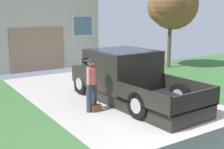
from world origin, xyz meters
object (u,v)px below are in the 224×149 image
at_px(person_with_hat, 91,81).
at_px(handbag, 96,108).
at_px(house_with_garage, 6,19).
at_px(front_yard_tree, 171,5).
at_px(wheeled_trash_bin, 127,59).
at_px(pickup_truck, 126,78).

relative_size(person_with_hat, handbag, 4.34).
bearing_deg(house_with_garage, front_yard_tree, -36.06).
height_order(house_with_garage, wheeled_trash_bin, house_with_garage).
distance_m(front_yard_tree, wheeled_trash_bin, 3.78).
height_order(person_with_hat, handbag, person_with_hat).
xyz_separation_m(person_with_hat, front_yard_tree, (7.30, 4.25, 2.46)).
bearing_deg(handbag, wheeled_trash_bin, 46.29).
height_order(pickup_truck, handbag, pickup_truck).
xyz_separation_m(person_with_hat, handbag, (0.07, -0.15, -0.81)).
bearing_deg(handbag, front_yard_tree, 31.31).
distance_m(person_with_hat, front_yard_tree, 8.80).
bearing_deg(wheeled_trash_bin, pickup_truck, -126.22).
bearing_deg(pickup_truck, handbag, -162.86).
relative_size(front_yard_tree, wheeled_trash_bin, 4.34).
xyz_separation_m(pickup_truck, front_yard_tree, (5.72, 3.86, 2.60)).
bearing_deg(house_with_garage, pickup_truck, -79.84).
height_order(handbag, wheeled_trash_bin, wheeled_trash_bin).
xyz_separation_m(pickup_truck, person_with_hat, (-1.58, -0.39, 0.14)).
distance_m(person_with_hat, wheeled_trash_bin, 6.82).
bearing_deg(wheeled_trash_bin, house_with_garage, 135.55).
distance_m(handbag, wheeled_trash_bin, 6.89).
distance_m(pickup_truck, house_with_garage, 9.55).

